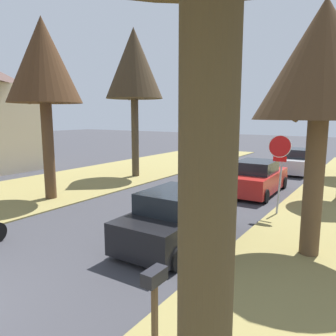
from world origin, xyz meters
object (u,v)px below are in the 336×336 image
object	(u,v)px
parked_sedan_black	(179,218)
street_tree_right_mid_a	(323,63)
stop_sign_far	(280,158)
street_tree_left_mid_b	(134,65)
parked_sedan_red	(257,178)
parked_sedan_silver	(295,161)
street_tree_left_mid_a	(43,63)
curbside_mailbox	(154,285)

from	to	relation	value
parked_sedan_black	street_tree_right_mid_a	bearing A→B (deg)	17.92
stop_sign_far	street_tree_left_mid_b	distance (m)	10.68
street_tree_left_mid_b	street_tree_right_mid_a	bearing A→B (deg)	-29.34
street_tree_right_mid_a	street_tree_left_mid_b	distance (m)	12.64
parked_sedan_red	parked_sedan_black	bearing A→B (deg)	-89.54
parked_sedan_black	parked_sedan_silver	xyz separation A→B (m)	(0.18, 14.11, 0.00)
stop_sign_far	parked_sedan_black	world-z (taller)	stop_sign_far
street_tree_left_mid_a	curbside_mailbox	world-z (taller)	street_tree_left_mid_a
street_tree_right_mid_a	street_tree_left_mid_a	bearing A→B (deg)	-179.58
street_tree_left_mid_b	parked_sedan_silver	size ratio (longest dim) A/B	1.93
street_tree_left_mid_a	parked_sedan_red	distance (m)	10.80
street_tree_left_mid_b	street_tree_left_mid_a	bearing A→B (deg)	-87.78
parked_sedan_black	parked_sedan_red	world-z (taller)	same
street_tree_right_mid_a	street_tree_left_mid_b	xyz separation A→B (m)	(-10.92, 6.14, 1.64)
parked_sedan_black	street_tree_left_mid_a	bearing A→B (deg)	172.11
stop_sign_far	street_tree_left_mid_a	distance (m)	10.24
street_tree_left_mid_b	parked_sedan_black	size ratio (longest dim) A/B	1.93
stop_sign_far	parked_sedan_red	distance (m)	3.74
stop_sign_far	street_tree_right_mid_a	size ratio (longest dim) A/B	0.46
street_tree_right_mid_a	parked_sedan_silver	world-z (taller)	street_tree_right_mid_a
street_tree_right_mid_a	parked_sedan_silver	size ratio (longest dim) A/B	1.44
parked_sedan_silver	curbside_mailbox	distance (m)	18.16
street_tree_left_mid_a	parked_sedan_red	size ratio (longest dim) A/B	1.73
parked_sedan_silver	curbside_mailbox	world-z (taller)	parked_sedan_silver
parked_sedan_red	curbside_mailbox	world-z (taller)	parked_sedan_red
street_tree_right_mid_a	street_tree_left_mid_b	world-z (taller)	street_tree_left_mid_b
street_tree_left_mid_a	street_tree_left_mid_b	xyz separation A→B (m)	(-0.24, 6.22, 0.72)
stop_sign_far	parked_sedan_red	xyz separation A→B (m)	(-1.76, 2.98, -1.44)
stop_sign_far	parked_sedan_silver	world-z (taller)	stop_sign_far
street_tree_right_mid_a	parked_sedan_red	distance (m)	8.14
street_tree_left_mid_b	parked_sedan_silver	distance (m)	11.88
street_tree_right_mid_a	street_tree_left_mid_b	bearing A→B (deg)	150.66
street_tree_left_mid_b	parked_sedan_red	size ratio (longest dim) A/B	1.93
parked_sedan_black	parked_sedan_red	bearing A→B (deg)	90.46
street_tree_right_mid_a	parked_sedan_black	world-z (taller)	street_tree_right_mid_a
stop_sign_far	curbside_mailbox	distance (m)	8.23
stop_sign_far	street_tree_left_mid_a	xyz separation A→B (m)	(-9.01, -3.18, 3.68)
street_tree_left_mid_a	curbside_mailbox	distance (m)	11.57
street_tree_left_mid_a	parked_sedan_black	xyz separation A→B (m)	(7.31, -1.01, -5.11)
parked_sedan_red	street_tree_right_mid_a	bearing A→B (deg)	-60.57
street_tree_right_mid_a	parked_sedan_red	xyz separation A→B (m)	(-3.43, 6.08, -4.19)
parked_sedan_red	curbside_mailbox	xyz separation A→B (m)	(2.04, -11.13, 0.33)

